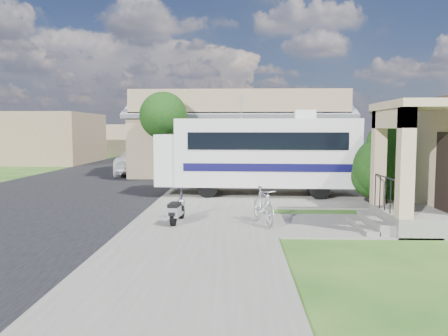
{
  "coord_description": "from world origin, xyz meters",
  "views": [
    {
      "loc": [
        0.07,
        -13.0,
        2.66
      ],
      "look_at": [
        -0.5,
        2.5,
        1.3
      ],
      "focal_mm": 35.0,
      "sensor_mm": 36.0,
      "label": 1
    }
  ],
  "objects_px": {
    "shrub": "(387,165)",
    "garden_hose": "(361,217)",
    "motorhome": "(259,153)",
    "bicycle": "(263,208)",
    "pickup_truck": "(137,162)",
    "scooter": "(177,210)",
    "van": "(154,155)"
  },
  "relations": [
    {
      "from": "bicycle",
      "to": "garden_hose",
      "type": "height_order",
      "value": "bicycle"
    },
    {
      "from": "bicycle",
      "to": "scooter",
      "type": "bearing_deg",
      "value": 164.61
    },
    {
      "from": "van",
      "to": "garden_hose",
      "type": "bearing_deg",
      "value": -53.83
    },
    {
      "from": "van",
      "to": "motorhome",
      "type": "bearing_deg",
      "value": -55.13
    },
    {
      "from": "motorhome",
      "to": "garden_hose",
      "type": "xyz_separation_m",
      "value": [
        2.85,
        -4.72,
        -1.65
      ]
    },
    {
      "from": "bicycle",
      "to": "van",
      "type": "bearing_deg",
      "value": 93.13
    },
    {
      "from": "bicycle",
      "to": "shrub",
      "type": "bearing_deg",
      "value": 18.2
    },
    {
      "from": "shrub",
      "to": "scooter",
      "type": "distance_m",
      "value": 7.43
    },
    {
      "from": "scooter",
      "to": "bicycle",
      "type": "relative_size",
      "value": 0.83
    },
    {
      "from": "shrub",
      "to": "van",
      "type": "bearing_deg",
      "value": 123.02
    },
    {
      "from": "motorhome",
      "to": "shrub",
      "type": "distance_m",
      "value": 5.03
    },
    {
      "from": "shrub",
      "to": "pickup_truck",
      "type": "relative_size",
      "value": 0.53
    },
    {
      "from": "bicycle",
      "to": "van",
      "type": "xyz_separation_m",
      "value": [
        -7.1,
        20.5,
        0.3
      ]
    },
    {
      "from": "motorhome",
      "to": "pickup_truck",
      "type": "distance_m",
      "value": 10.78
    },
    {
      "from": "pickup_truck",
      "to": "scooter",
      "type": "bearing_deg",
      "value": 95.57
    },
    {
      "from": "pickup_truck",
      "to": "bicycle",
      "type": "bearing_deg",
      "value": 104.17
    },
    {
      "from": "shrub",
      "to": "van",
      "type": "distance_m",
      "value": 20.96
    },
    {
      "from": "scooter",
      "to": "pickup_truck",
      "type": "relative_size",
      "value": 0.26
    },
    {
      "from": "scooter",
      "to": "bicycle",
      "type": "height_order",
      "value": "bicycle"
    },
    {
      "from": "garden_hose",
      "to": "bicycle",
      "type": "bearing_deg",
      "value": -162.03
    },
    {
      "from": "motorhome",
      "to": "garden_hose",
      "type": "height_order",
      "value": "motorhome"
    },
    {
      "from": "pickup_truck",
      "to": "garden_hose",
      "type": "distance_m",
      "value": 16.22
    },
    {
      "from": "pickup_truck",
      "to": "van",
      "type": "bearing_deg",
      "value": -99.45
    },
    {
      "from": "scooter",
      "to": "van",
      "type": "bearing_deg",
      "value": 108.14
    },
    {
      "from": "pickup_truck",
      "to": "shrub",
      "type": "bearing_deg",
      "value": 123.51
    },
    {
      "from": "scooter",
      "to": "bicycle",
      "type": "distance_m",
      "value": 2.42
    },
    {
      "from": "shrub",
      "to": "garden_hose",
      "type": "distance_m",
      "value": 2.78
    },
    {
      "from": "motorhome",
      "to": "garden_hose",
      "type": "bearing_deg",
      "value": -56.69
    },
    {
      "from": "scooter",
      "to": "garden_hose",
      "type": "height_order",
      "value": "scooter"
    },
    {
      "from": "motorhome",
      "to": "scooter",
      "type": "distance_m",
      "value": 6.37
    },
    {
      "from": "shrub",
      "to": "garden_hose",
      "type": "relative_size",
      "value": 8.0
    },
    {
      "from": "shrub",
      "to": "motorhome",
      "type": "bearing_deg",
      "value": 146.9
    }
  ]
}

